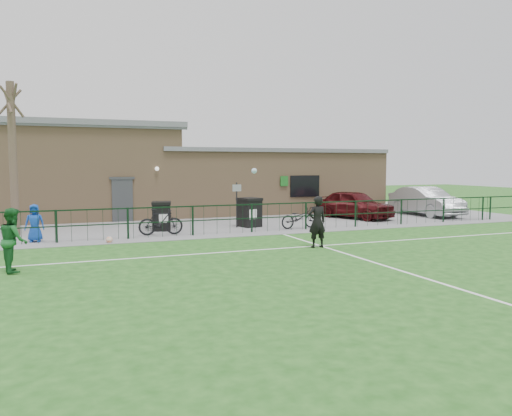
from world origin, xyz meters
name	(u,v)px	position (x,y,z in m)	size (l,w,h in m)	color
ground	(327,274)	(0.00, 0.00, 0.00)	(90.00, 90.00, 0.00)	#1C4E17
paving_strip	(195,220)	(0.00, 13.50, 0.01)	(34.00, 13.00, 0.02)	slate
pitch_line_touch	(230,234)	(0.00, 7.80, 0.00)	(28.00, 0.10, 0.01)	white
pitch_line_mid	(267,249)	(0.00, 4.00, 0.00)	(28.00, 0.10, 0.01)	white
pitch_line_perp	(392,268)	(2.00, 0.00, 0.00)	(0.10, 16.00, 0.01)	white
perimeter_fence	(229,219)	(0.00, 8.00, 0.60)	(28.00, 0.10, 1.20)	black
bare_tree	(13,160)	(-8.00, 10.50, 3.00)	(0.30, 0.30, 6.00)	#4E3B2F
wheelie_bin_left	(162,217)	(-2.36, 9.94, 0.59)	(0.75, 0.85, 1.14)	black
wheelie_bin_right	(249,213)	(1.56, 9.77, 0.63)	(0.80, 0.91, 1.21)	black
sign_post	(237,205)	(0.94, 9.71, 1.02)	(0.06, 0.06, 2.00)	black
car_maroon	(354,204)	(7.89, 11.06, 0.75)	(1.73, 4.30, 1.46)	#430C0E
car_silver	(426,201)	(12.37, 10.89, 0.80)	(1.65, 4.75, 1.56)	#A0A3A8
bicycle_d	(161,222)	(-2.66, 8.56, 0.54)	(0.49, 1.74, 1.05)	black
bicycle_e	(299,218)	(3.39, 8.42, 0.49)	(0.63, 1.79, 0.94)	black
spectator_child	(35,223)	(-7.23, 8.49, 0.70)	(0.67, 0.43, 1.37)	#1241AA
goalkeeper_kick	(316,221)	(1.70, 3.81, 0.91)	(1.33, 3.88, 2.67)	black
outfield_player	(13,240)	(-7.52, 3.25, 0.85)	(0.82, 0.64, 1.69)	#1A5C27
ball_ground	(109,240)	(-4.75, 7.30, 0.12)	(0.24, 0.24, 0.24)	white
clubhouse	(165,175)	(-0.88, 16.50, 2.22)	(24.25, 5.40, 4.96)	tan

